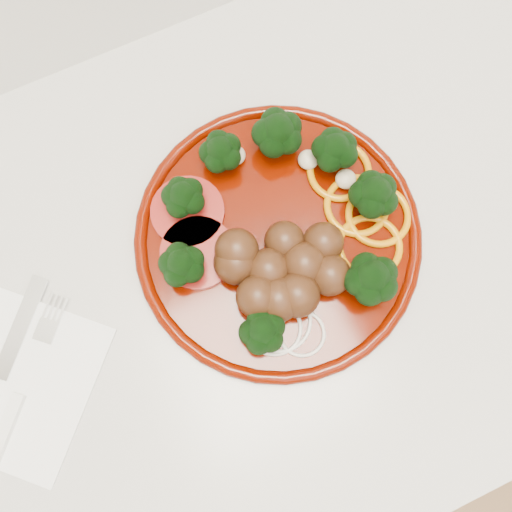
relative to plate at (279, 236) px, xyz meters
name	(u,v)px	position (x,y,z in m)	size (l,w,h in m)	color
counter	(334,280)	(0.13, -0.01, -0.47)	(2.40, 0.60, 0.90)	beige
plate	(279,236)	(0.00, 0.00, 0.00)	(0.30, 0.30, 0.06)	#4B0A00
napkin	(10,379)	(-0.31, -0.02, -0.02)	(0.16, 0.16, 0.00)	white
fork	(13,410)	(-0.31, -0.05, -0.01)	(0.13, 0.14, 0.01)	white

